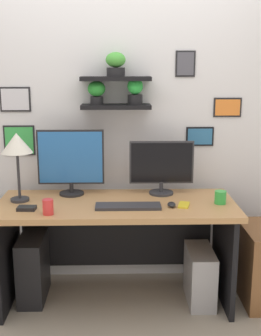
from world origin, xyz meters
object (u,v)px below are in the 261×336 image
at_px(monitor_left, 71,161).
at_px(pen_cup, 48,207).
at_px(cell_phone, 184,205).
at_px(desk, 117,228).
at_px(monitor_right, 161,166).
at_px(coffee_mug, 220,197).
at_px(computer_tower_left, 33,268).
at_px(keyboard, 128,206).
at_px(computer_mouse, 172,205).
at_px(desk_lamp, 17,146).
at_px(scissors_tray, 27,208).
at_px(computer_tower_right, 200,275).

bearing_deg(monitor_left, pen_cup, -102.80).
relative_size(cell_phone, pen_cup, 1.40).
relative_size(desk, monitor_right, 3.53).
bearing_deg(cell_phone, monitor_right, 127.64).
relative_size(monitor_left, coffee_mug, 5.39).
bearing_deg(coffee_mug, computer_tower_left, 175.99).
bearing_deg(desk, keyboard, -64.88).
xyz_separation_m(monitor_left, cell_phone, (0.79, -0.30, -0.25)).
relative_size(monitor_left, computer_tower_left, 1.01).
distance_m(monitor_right, computer_mouse, 0.37).
relative_size(desk_lamp, scissors_tray, 4.04).
relative_size(monitor_right, pen_cup, 4.72).
bearing_deg(keyboard, scissors_tray, -177.34).
bearing_deg(keyboard, computer_tower_right, 10.54).
distance_m(keyboard, cell_phone, 0.38).
height_order(coffee_mug, computer_tower_right, coffee_mug).
distance_m(desk, monitor_right, 0.56).
distance_m(pen_cup, scissors_tray, 0.19).
xyz_separation_m(monitor_right, scissors_tray, (-0.93, -0.36, -0.20)).
xyz_separation_m(monitor_right, pen_cup, (-0.77, -0.46, -0.16)).
xyz_separation_m(keyboard, desk_lamp, (-0.76, 0.17, 0.38)).
bearing_deg(desk_lamp, monitor_right, 8.96).
height_order(scissors_tray, computer_tower_left, scissors_tray).
bearing_deg(desk, computer_tower_left, -179.84).
height_order(desk, computer_tower_left, desk).
distance_m(keyboard, computer_tower_left, 0.88).
distance_m(monitor_left, keyboard, 0.58).
xyz_separation_m(desk, computer_tower_right, (0.60, -0.07, -0.34)).
relative_size(keyboard, computer_tower_right, 1.10).
distance_m(monitor_left, scissors_tray, 0.51).
bearing_deg(cell_phone, pen_cup, -155.85).
bearing_deg(cell_phone, monitor_left, 173.62).
relative_size(computer_mouse, pen_cup, 0.90).
bearing_deg(computer_tower_left, keyboard, -13.66).
bearing_deg(desk_lamp, cell_phone, -6.80).
xyz_separation_m(desk, computer_tower_left, (-0.61, -0.00, -0.30)).
height_order(monitor_right, computer_tower_left, monitor_right).
relative_size(coffee_mug, computer_tower_right, 0.22).
height_order(coffee_mug, computer_tower_left, coffee_mug).
height_order(keyboard, coffee_mug, coffee_mug).
relative_size(pen_cup, computer_tower_right, 0.25).
bearing_deg(monitor_left, computer_mouse, -24.13).
height_order(computer_mouse, pen_cup, pen_cup).
height_order(monitor_right, desk_lamp, desk_lamp).
xyz_separation_m(desk, keyboard, (0.08, -0.17, 0.22)).
height_order(desk, monitor_right, monitor_right).
distance_m(monitor_left, monitor_right, 0.67).
distance_m(scissors_tray, computer_tower_left, 0.56).
bearing_deg(desk, monitor_left, 154.03).
xyz_separation_m(keyboard, computer_tower_right, (0.52, 0.10, -0.56)).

